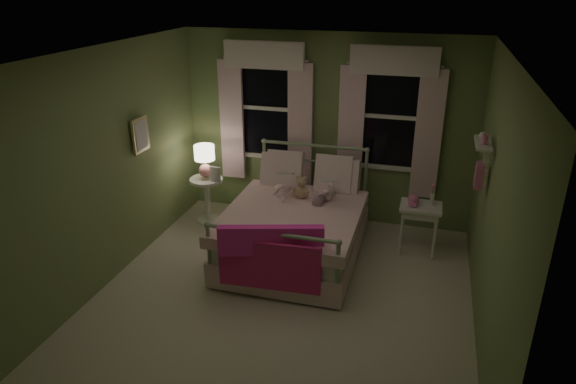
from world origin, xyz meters
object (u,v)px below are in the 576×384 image
(child_left, at_px, (283,170))
(table_lamp, at_px, (205,158))
(nightstand_right, at_px, (420,213))
(bed, at_px, (296,227))
(nightstand_left, at_px, (207,194))
(child_right, at_px, (326,176))
(teddy_bear, at_px, (301,189))

(child_left, xyz_separation_m, table_lamp, (-1.17, 0.17, -0.01))
(nightstand_right, bearing_deg, table_lamp, 177.97)
(bed, relative_size, nightstand_left, 3.13)
(nightstand_left, height_order, table_lamp, table_lamp)
(child_right, xyz_separation_m, nightstand_right, (1.18, 0.07, -0.39))
(nightstand_left, relative_size, nightstand_right, 1.02)
(teddy_bear, bearing_deg, nightstand_right, 8.74)
(child_left, bearing_deg, child_right, 163.29)
(teddy_bear, relative_size, nightstand_right, 0.48)
(nightstand_left, bearing_deg, child_right, -5.60)
(nightstand_left, height_order, nightstand_right, same)
(table_lamp, relative_size, nightstand_right, 0.71)
(child_right, xyz_separation_m, teddy_bear, (-0.28, -0.16, -0.15))
(bed, bearing_deg, nightstand_left, 157.81)
(teddy_bear, xyz_separation_m, nightstand_left, (-1.45, 0.33, -0.37))
(child_left, xyz_separation_m, nightstand_right, (1.74, 0.07, -0.41))
(bed, height_order, child_left, child_left)
(child_right, bearing_deg, bed, 66.37)
(teddy_bear, relative_size, table_lamp, 0.67)
(bed, distance_m, nightstand_left, 1.57)
(child_right, relative_size, table_lamp, 1.62)
(table_lamp, xyz_separation_m, nightstand_right, (2.91, -0.10, -0.40))
(nightstand_left, bearing_deg, table_lamp, 0.00)
(nightstand_left, xyz_separation_m, nightstand_right, (2.91, -0.10, 0.13))
(child_left, relative_size, nightstand_left, 1.21)
(nightstand_left, bearing_deg, nightstand_right, -2.03)
(bed, height_order, nightstand_right, bed)
(child_left, xyz_separation_m, child_right, (0.56, 0.00, -0.02))
(bed, height_order, nightstand_left, bed)
(bed, xyz_separation_m, child_right, (0.28, 0.42, 0.55))
(child_right, distance_m, teddy_bear, 0.35)
(child_left, bearing_deg, teddy_bear, 133.80)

